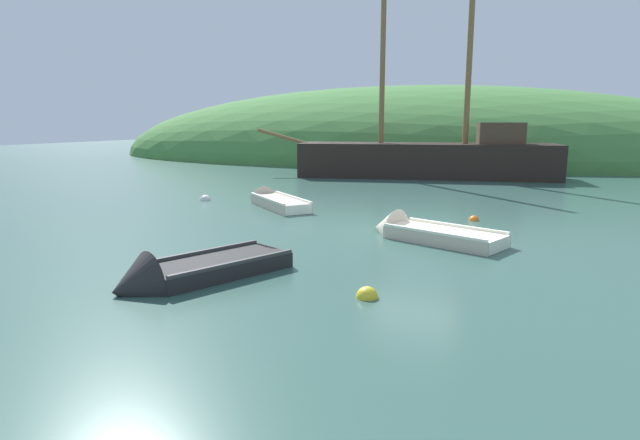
# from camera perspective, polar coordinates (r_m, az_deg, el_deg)

# --- Properties ---
(ground_plane) EXTENTS (120.00, 120.00, 0.00)m
(ground_plane) POSITION_cam_1_polar(r_m,az_deg,el_deg) (14.36, 10.33, -1.30)
(ground_plane) COLOR #33564C
(shore_hill) EXTENTS (52.24, 22.71, 11.56)m
(shore_hill) POSITION_cam_1_polar(r_m,az_deg,el_deg) (43.41, 9.21, 6.61)
(shore_hill) COLOR #477F3D
(shore_hill) RESTS_ON ground
(sailing_ship) EXTENTS (16.19, 5.57, 12.47)m
(sailing_ship) POSITION_cam_1_polar(r_m,az_deg,el_deg) (28.94, 11.73, 5.98)
(sailing_ship) COLOR black
(sailing_ship) RESTS_ON ground
(rowboat_center) EXTENTS (3.54, 3.35, 0.98)m
(rowboat_center) POSITION_cam_1_polar(r_m,az_deg,el_deg) (18.69, -5.09, 1.91)
(rowboat_center) COLOR beige
(rowboat_center) RESTS_ON ground
(rowboat_outer_left) EXTENTS (2.61, 3.68, 1.20)m
(rowboat_outer_left) POSITION_cam_1_polar(r_m,az_deg,el_deg) (10.14, -14.24, -5.90)
(rowboat_outer_left) COLOR black
(rowboat_outer_left) RESTS_ON ground
(rowboat_portside) EXTENTS (3.74, 2.45, 1.15)m
(rowboat_portside) POSITION_cam_1_polar(r_m,az_deg,el_deg) (13.59, 11.06, -1.58)
(rowboat_portside) COLOR beige
(rowboat_portside) RESTS_ON ground
(buoy_white) EXTENTS (0.41, 0.41, 0.41)m
(buoy_white) POSITION_cam_1_polar(r_m,az_deg,el_deg) (20.37, -12.39, 2.11)
(buoy_white) COLOR white
(buoy_white) RESTS_ON ground
(buoy_yellow) EXTENTS (0.38, 0.38, 0.38)m
(buoy_yellow) POSITION_cam_1_polar(r_m,az_deg,el_deg) (8.99, 5.14, -8.40)
(buoy_yellow) COLOR yellow
(buoy_yellow) RESTS_ON ground
(buoy_orange) EXTENTS (0.30, 0.30, 0.30)m
(buoy_orange) POSITION_cam_1_polar(r_m,az_deg,el_deg) (16.48, 16.41, -0.04)
(buoy_orange) COLOR orange
(buoy_orange) RESTS_ON ground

